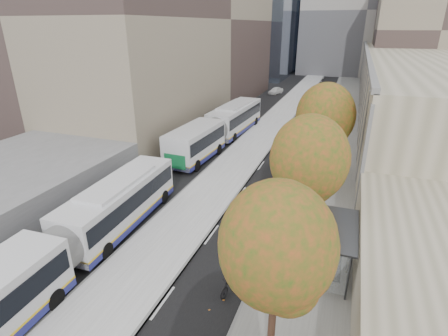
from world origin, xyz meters
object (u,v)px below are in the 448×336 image
at_px(bus_shelter, 341,236).
at_px(cyclist, 230,279).
at_px(bus_near, 78,236).
at_px(bus_far, 221,127).
at_px(distant_car, 276,91).

height_order(bus_shelter, cyclist, bus_shelter).
height_order(bus_near, cyclist, bus_near).
bearing_deg(cyclist, bus_far, 126.07).
distance_m(bus_far, cyclist, 22.96).
xyz_separation_m(bus_near, distant_car, (-0.79, 52.35, -0.97)).
relative_size(bus_far, distant_car, 5.33).
xyz_separation_m(bus_near, cyclist, (8.33, 0.47, -0.82)).
bearing_deg(bus_near, bus_shelter, 13.93).
bearing_deg(bus_far, bus_shelter, -50.95).
xyz_separation_m(bus_shelter, cyclist, (-4.65, -3.26, -1.42)).
bearing_deg(bus_far, cyclist, -65.28).
xyz_separation_m(bus_shelter, bus_far, (-13.15, 18.05, -0.44)).
xyz_separation_m(bus_shelter, distant_car, (-13.76, 48.63, -1.57)).
height_order(bus_shelter, bus_far, bus_far).
distance_m(bus_shelter, cyclist, 5.85).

